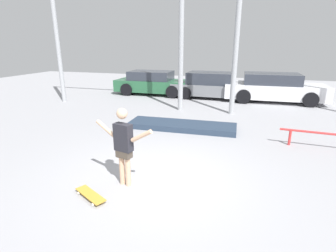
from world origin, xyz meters
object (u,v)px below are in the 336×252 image
at_px(skateboard, 90,195).
at_px(manual_pad, 182,126).
at_px(parked_car_grey, 213,86).
at_px(parked_car_white, 274,88).
at_px(parked_car_green, 153,83).
at_px(skateboarder, 124,143).

bearing_deg(skateboard, manual_pad, 110.45).
xyz_separation_m(parked_car_grey, parked_car_white, (2.90, -0.04, 0.03)).
bearing_deg(parked_car_green, skateboard, -76.93).
bearing_deg(parked_car_green, parked_car_grey, -2.00).
bearing_deg(skateboarder, manual_pad, 100.44).
bearing_deg(manual_pad, skateboarder, -92.53).
relative_size(manual_pad, parked_car_grey, 0.82).
bearing_deg(skateboarder, parked_car_white, 83.40).
xyz_separation_m(skateboard, parked_car_green, (-2.49, 10.03, 0.55)).
distance_m(parked_car_green, parked_car_grey, 3.30).
bearing_deg(skateboarder, skateboard, -109.76).
distance_m(manual_pad, parked_car_white, 6.33).
distance_m(skateboarder, parked_car_white, 9.88).
height_order(skateboarder, manual_pad, skateboarder).
distance_m(skateboarder, skateboard, 1.10).
relative_size(skateboard, manual_pad, 0.22).
relative_size(skateboarder, skateboard, 2.03).
relative_size(skateboarder, parked_car_grey, 0.37).
distance_m(skateboarder, parked_car_green, 9.85).
distance_m(skateboard, parked_car_grey, 10.02).
height_order(parked_car_green, parked_car_white, parked_car_white).
relative_size(manual_pad, parked_car_white, 0.75).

